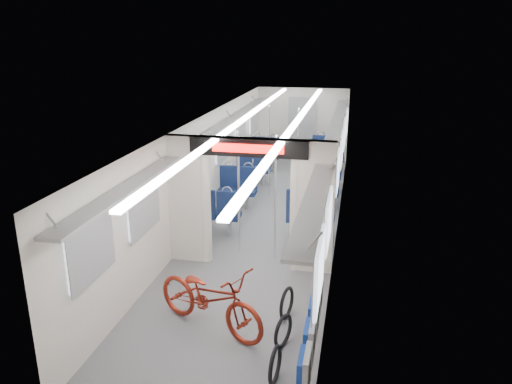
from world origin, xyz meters
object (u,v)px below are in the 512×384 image
seat_bay_near_left (228,197)px  stanchion_far_left (269,152)px  seat_bay_far_left (260,158)px  bike_hoop_a (275,366)px  bike_hoop_c (287,304)px  stanchion_near_right (275,199)px  flip_bench (312,328)px  stanchion_far_right (297,157)px  bicycle (210,298)px  seat_bay_far_right (326,160)px  seat_bay_near_right (315,196)px  stanchion_near_left (239,193)px  bike_hoop_b (283,333)px

seat_bay_near_left → stanchion_far_left: (0.59, 1.79, 0.62)m
seat_bay_far_left → bike_hoop_a: bearing=-77.7°
stanchion_far_left → bike_hoop_c: bearing=-77.2°
bike_hoop_c → stanchion_near_right: bearing=104.5°
flip_bench → stanchion_near_right: stanchion_near_right is taller
stanchion_far_left → stanchion_far_right: 0.80m
bicycle → bike_hoop_a: (1.07, -0.94, -0.27)m
flip_bench → seat_bay_far_right: (-0.42, 8.34, -0.01)m
bike_hoop_a → seat_bay_near_right: (-0.03, 5.41, 0.35)m
flip_bench → stanchion_near_left: stanchion_near_left is taller
stanchion_far_left → stanchion_far_right: same height
seat_bay_near_right → seat_bay_far_right: 3.26m
seat_bay_near_right → stanchion_near_left: stanchion_near_left is taller
seat_bay_near_left → seat_bay_far_left: bearing=90.0°
flip_bench → bike_hoop_c: size_ratio=4.24×
bicycle → stanchion_far_left: bearing=27.4°
bike_hoop_a → stanchion_far_left: 7.09m
bike_hoop_b → bike_hoop_a: bearing=-88.9°
seat_bay_far_left → stanchion_far_left: 1.98m
seat_bay_far_right → stanchion_near_right: 5.37m
bicycle → seat_bay_near_left: bearing=36.3°
stanchion_far_right → flip_bench: bearing=-81.2°
bike_hoop_b → seat_bay_far_left: (-1.89, 7.98, 0.32)m
bicycle → bike_hoop_c: (1.00, 0.48, -0.26)m
seat_bay_near_right → stanchion_far_right: 1.42m
stanchion_near_right → stanchion_near_left: bearing=162.7°
bike_hoop_a → stanchion_near_left: size_ratio=0.21×
bike_hoop_a → seat_bay_far_right: (-0.03, 8.67, 0.36)m
stanchion_near_left → stanchion_near_right: same height
bicycle → flip_bench: bicycle is taller
stanchion_near_right → stanchion_far_left: (-0.74, 3.55, 0.00)m
bicycle → bike_hoop_b: (1.06, -0.22, -0.28)m
stanchion_far_right → bike_hoop_b: bearing=-84.5°
bike_hoop_c → seat_bay_far_right: bearing=89.7°
bike_hoop_a → stanchion_far_right: stanchion_far_right is taller
bike_hoop_a → stanchion_far_left: (-1.31, 6.91, 0.93)m
stanchion_near_left → bicycle: bearing=-85.3°
flip_bench → bike_hoop_c: flip_bench is taller
flip_bench → bike_hoop_b: (-0.40, 0.39, -0.37)m
seat_bay_far_right → stanchion_far_right: 2.23m
bicycle → bike_hoop_a: bicycle is taller
bike_hoop_a → bike_hoop_c: bike_hoop_c is taller
bicycle → stanchion_near_right: 2.57m
bike_hoop_b → stanchion_far_right: size_ratio=0.20×
bike_hoop_b → seat_bay_far_left: size_ratio=0.24×
stanchion_near_left → stanchion_far_left: size_ratio=1.00×
bike_hoop_c → stanchion_far_right: stanchion_far_right is taller
bicycle → stanchion_far_left: (-0.24, 5.97, 0.67)m
seat_bay_far_left → seat_bay_far_right: seat_bay_far_right is taller
flip_bench → seat_bay_near_right: seat_bay_near_right is taller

